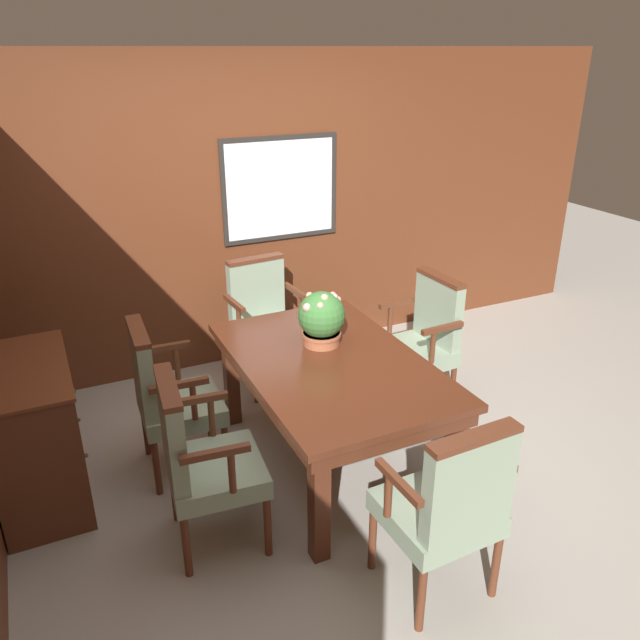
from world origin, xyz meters
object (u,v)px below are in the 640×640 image
Objects in this scene: chair_head_far at (264,317)px; potted_plant at (321,318)px; chair_left_near at (200,456)px; sideboard_cabinet at (36,433)px; chair_left_far at (167,393)px; dining_table at (331,374)px; chair_head_near at (448,503)px; chair_right_far at (423,337)px.

potted_plant is at bearing -93.49° from chair_head_far.
chair_left_near reaches higher than sideboard_cabinet.
sideboard_cabinet is (-0.74, 0.08, -0.12)m from chair_left_far.
potted_plant is at bearing -7.25° from sideboard_cabinet.
dining_table is 0.99m from chair_left_far.
sideboard_cabinet is (-0.75, 0.78, -0.12)m from chair_left_near.
chair_head_far is 1.07× the size of sideboard_cabinet.
chair_left_near is at bearing -126.30° from chair_head_far.
chair_left_near is 1.00× the size of chair_head_far.
chair_head_near is 2.80× the size of potted_plant.
sideboard_cabinet is at bearing 86.50° from chair_left_far.
chair_head_near is (0.94, -1.53, 0.00)m from chair_left_far.
potted_plant is (0.04, 0.22, 0.27)m from dining_table.
chair_right_far is (0.90, -0.83, 0.00)m from chair_head_far.
potted_plant is at bearing -92.66° from chair_head_near.
chair_left_near is 1.16m from potted_plant.
chair_head_near is 1.77m from chair_right_far.
chair_left_near and chair_head_far have the same top height.
chair_right_far is (0.91, 0.36, -0.09)m from dining_table.
chair_head_near is 2.33m from sideboard_cabinet.
chair_left_far is at bearing -60.19° from chair_head_near.
sideboard_cabinet is at bearing 165.13° from dining_table.
dining_table is 1.66× the size of chair_left_far.
potted_plant is (0.02, 1.39, 0.36)m from chair_head_near.
chair_left_near reaches higher than dining_table.
dining_table is at bearing -90.66° from chair_head_near.
chair_head_near is at bearing -43.81° from sideboard_cabinet.
chair_right_far is (1.83, 0.00, 0.00)m from chair_left_far.
chair_right_far is 0.95m from potted_plant.
chair_head_near is at bearing -126.30° from chair_left_near.
chair_right_far is at bearing -47.83° from chair_head_far.
chair_left_far is at bearing 171.94° from potted_plant.
chair_head_far reaches higher than dining_table.
chair_left_far is 1.00× the size of chair_left_near.
potted_plant reaches higher than chair_right_far.
chair_left_far and chair_head_near have the same top height.
chair_left_far is 1.07× the size of sideboard_cabinet.
chair_right_far reaches higher than dining_table.
chair_left_near is at bearing -46.10° from sideboard_cabinet.
sideboard_cabinet reaches higher than dining_table.
chair_left_far reaches higher than dining_table.
chair_right_far is (0.89, 1.53, 0.00)m from chair_head_near.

